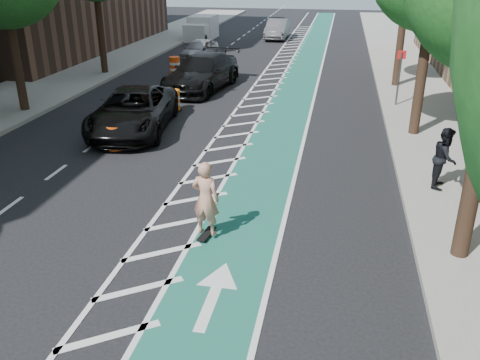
% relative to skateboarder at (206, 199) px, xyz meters
% --- Properties ---
extents(ground, '(120.00, 120.00, 0.00)m').
position_rel_skateboarder_xyz_m(ground, '(-2.30, 0.53, -0.99)').
color(ground, black).
rests_on(ground, ground).
extents(bike_lane, '(2.00, 90.00, 0.01)m').
position_rel_skateboarder_xyz_m(bike_lane, '(0.70, 10.53, -0.99)').
color(bike_lane, '#185540').
rests_on(bike_lane, ground).
extents(buffer_strip, '(1.40, 90.00, 0.01)m').
position_rel_skateboarder_xyz_m(buffer_strip, '(-0.80, 10.53, -0.99)').
color(buffer_strip, silver).
rests_on(buffer_strip, ground).
extents(sidewalk_right, '(5.00, 90.00, 0.15)m').
position_rel_skateboarder_xyz_m(sidewalk_right, '(7.20, 10.53, -0.92)').
color(sidewalk_right, gray).
rests_on(sidewalk_right, ground).
extents(sidewalk_left, '(5.00, 90.00, 0.15)m').
position_rel_skateboarder_xyz_m(sidewalk_left, '(-11.80, 10.53, -0.92)').
color(sidewalk_left, gray).
rests_on(sidewalk_left, ground).
extents(curb_right, '(0.12, 90.00, 0.16)m').
position_rel_skateboarder_xyz_m(curb_right, '(4.75, 10.53, -0.91)').
color(curb_right, gray).
rests_on(curb_right, ground).
extents(curb_left, '(0.12, 90.00, 0.16)m').
position_rel_skateboarder_xyz_m(curb_left, '(-9.35, 10.53, -0.91)').
color(curb_left, gray).
rests_on(curb_left, ground).
extents(sign_post, '(0.35, 0.08, 2.47)m').
position_rel_skateboarder_xyz_m(sign_post, '(5.30, 12.53, 0.36)').
color(sign_post, '#4C4C4C').
rests_on(sign_post, ground).
extents(skateboard, '(0.31, 0.74, 0.10)m').
position_rel_skateboarder_xyz_m(skateboard, '(-0.00, 0.00, -0.91)').
color(skateboard, black).
rests_on(skateboard, ground).
extents(skateboarder, '(0.71, 0.53, 1.79)m').
position_rel_skateboarder_xyz_m(skateboarder, '(0.00, 0.00, 0.00)').
color(skateboarder, tan).
rests_on(skateboarder, skateboard).
extents(suv_near, '(3.35, 5.94, 1.57)m').
position_rel_skateboarder_xyz_m(suv_near, '(-4.70, 7.30, -0.21)').
color(suv_near, black).
rests_on(suv_near, ground).
extents(suv_far, '(3.17, 6.13, 1.70)m').
position_rel_skateboarder_xyz_m(suv_far, '(-3.91, 14.28, -0.14)').
color(suv_far, black).
rests_on(suv_far, ground).
extents(car_silver, '(1.99, 4.12, 1.35)m').
position_rel_skateboarder_xyz_m(car_silver, '(-6.13, 21.92, -0.32)').
color(car_silver, '#A4A3A9').
rests_on(car_silver, ground).
extents(car_grey, '(1.63, 4.66, 1.53)m').
position_rel_skateboarder_xyz_m(car_grey, '(-2.46, 32.60, -0.23)').
color(car_grey, '#535357').
rests_on(car_grey, ground).
extents(pedestrian, '(0.85, 0.97, 1.70)m').
position_rel_skateboarder_xyz_m(pedestrian, '(5.78, 3.75, 0.00)').
color(pedestrian, black).
rests_on(pedestrian, sidewalk_right).
extents(box_truck, '(1.98, 4.29, 1.78)m').
position_rel_skateboarder_xyz_m(box_truck, '(-8.50, 31.26, -0.17)').
color(box_truck, silver).
rests_on(box_truck, ground).
extents(barrel_a, '(0.64, 0.64, 0.87)m').
position_rel_skateboarder_xyz_m(barrel_a, '(-4.50, 5.09, -0.58)').
color(barrel_a, '#DD460B').
rests_on(barrel_a, ground).
extents(barrel_b, '(0.66, 0.66, 0.90)m').
position_rel_skateboarder_xyz_m(barrel_b, '(-4.10, 10.31, -0.57)').
color(barrel_b, orange).
rests_on(barrel_b, ground).
extents(barrel_c, '(0.74, 0.74, 1.01)m').
position_rel_skateboarder_xyz_m(barrel_c, '(-6.30, 17.31, -0.51)').
color(barrel_c, '#FF480D').
rests_on(barrel_c, ground).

